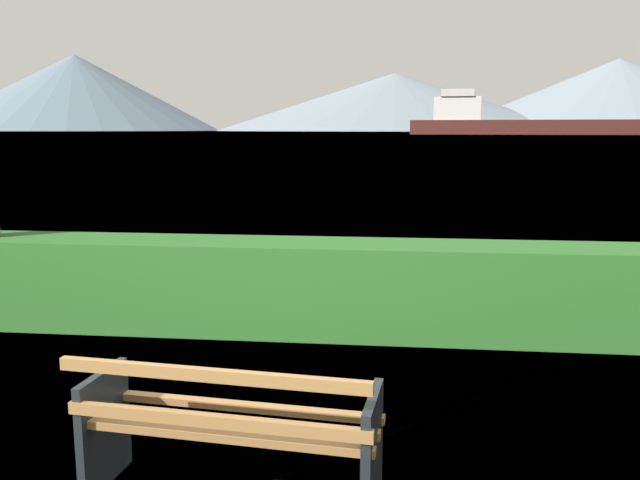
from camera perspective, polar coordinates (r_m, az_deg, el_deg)
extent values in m
plane|color=#7A99A8|center=(311.52, 6.34, 9.24)|extent=(620.00, 620.00, 0.00)
cube|color=#A0703F|center=(3.63, -8.66, -16.53)|extent=(1.64, 0.23, 0.04)
cube|color=#A0703F|center=(3.79, -7.58, -15.31)|extent=(1.64, 0.23, 0.04)
cube|color=#A0703F|center=(3.96, -6.61, -14.18)|extent=(1.64, 0.23, 0.04)
cube|color=#A0703F|center=(3.52, -9.15, -15.27)|extent=(1.64, 0.21, 0.06)
cube|color=#A0703F|center=(3.37, -9.56, -11.50)|extent=(1.64, 0.21, 0.06)
cube|color=#1E2328|center=(4.14, -18.25, -15.24)|extent=(0.10, 0.51, 0.68)
cube|color=#1E2328|center=(3.66, 4.55, -18.23)|extent=(0.10, 0.51, 0.68)
cube|color=#2D6B28|center=(6.65, -1.21, -4.11)|extent=(9.15, 0.77, 0.92)
cube|color=#471E19|center=(232.61, 18.75, 9.26)|extent=(87.17, 22.57, 4.84)
cube|color=silver|center=(232.27, 11.89, 11.11)|extent=(16.76, 11.91, 7.75)
cube|color=beige|center=(232.47, 11.94, 12.36)|extent=(12.28, 12.38, 2.42)
cone|color=slate|center=(650.59, -20.41, 11.89)|extent=(257.58, 257.58, 68.02)
cone|color=gray|center=(599.58, 6.47, 11.82)|extent=(316.04, 316.04, 50.28)
cone|color=gray|center=(641.00, 24.38, 11.41)|extent=(303.69, 303.69, 61.74)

